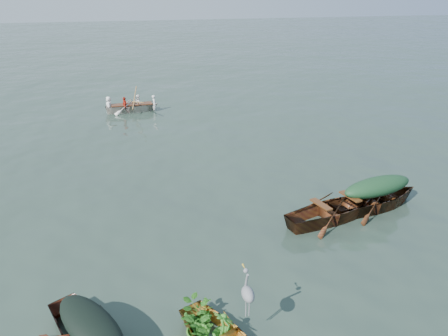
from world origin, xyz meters
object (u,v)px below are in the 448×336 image
at_px(green_tarp_boat, 374,208).
at_px(rowed_boat, 132,112).
at_px(open_wooden_boat, 334,219).
at_px(heron, 248,300).

height_order(green_tarp_boat, rowed_boat, green_tarp_boat).
xyz_separation_m(green_tarp_boat, rowed_boat, (-6.24, 11.97, 0.00)).
relative_size(open_wooden_boat, rowed_boat, 1.15).
bearing_deg(open_wooden_boat, rowed_boat, 7.72).
bearing_deg(green_tarp_boat, open_wooden_boat, 90.00).
xyz_separation_m(green_tarp_boat, open_wooden_boat, (-1.41, -0.30, 0.00)).
xyz_separation_m(open_wooden_boat, heron, (-3.52, -3.56, 0.83)).
distance_m(green_tarp_boat, heron, 6.32).
distance_m(green_tarp_boat, rowed_boat, 13.49).
distance_m(green_tarp_boat, open_wooden_boat, 1.44).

